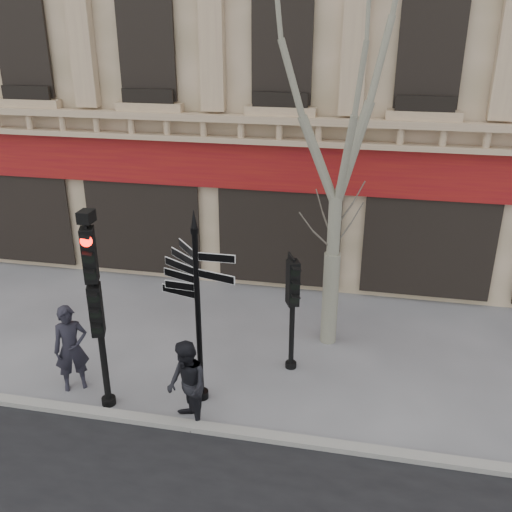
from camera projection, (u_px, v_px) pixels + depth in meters
The scene contains 8 objects.
ground at pixel (240, 389), 12.04m from camera, with size 80.00×80.00×0.00m, color #59595E.
kerb at pixel (223, 431), 10.76m from camera, with size 80.00×0.25×0.12m, color gray.
fingerpost at pixel (196, 277), 10.71m from camera, with size 2.28×2.28×4.10m.
traffic_signal_main at pixel (95, 289), 10.57m from camera, with size 0.54×0.47×4.13m.
traffic_signal_secondary at pixel (293, 294), 12.08m from camera, with size 0.53×0.47×2.62m.
plane_tree at pixel (343, 73), 11.41m from camera, with size 3.34×3.34×8.87m.
pedestrian_a at pixel (71, 348), 11.75m from camera, with size 0.70×0.46×1.91m, color black.
pedestrian_b at pixel (187, 386), 10.65m from camera, with size 0.88×0.69×1.81m, color black.
Camera 1 is at (2.33, -9.71, 7.31)m, focal length 40.00 mm.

